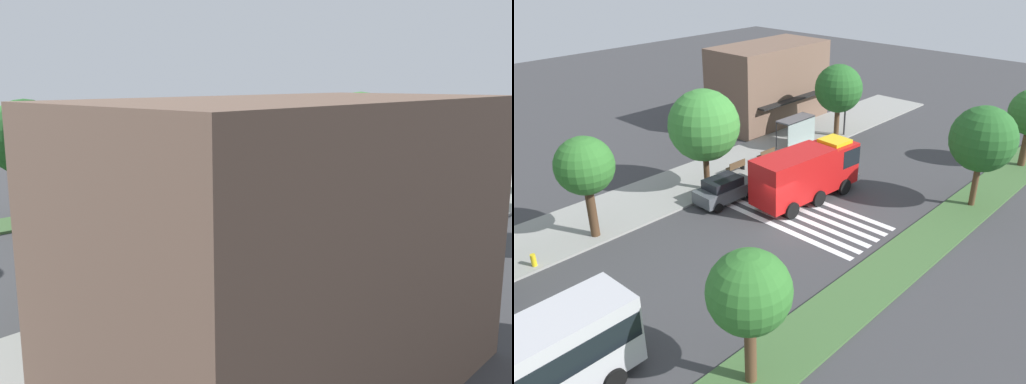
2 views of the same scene
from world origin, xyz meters
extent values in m
plane|color=#38383A|center=(0.00, 0.00, 0.00)|extent=(120.00, 120.00, 0.00)
cube|color=gray|center=(0.00, 9.00, 0.07)|extent=(60.00, 5.72, 0.14)
cube|color=#3D6033|center=(0.00, -7.64, 0.07)|extent=(60.00, 3.00, 0.14)
cube|color=silver|center=(-0.51, 0.00, 0.01)|extent=(0.45, 11.06, 0.01)
cube|color=silver|center=(0.39, 0.00, 0.01)|extent=(0.45, 11.06, 0.01)
cube|color=silver|center=(1.29, 0.00, 0.01)|extent=(0.45, 11.06, 0.01)
cube|color=silver|center=(2.19, 0.00, 0.01)|extent=(0.45, 11.06, 0.01)
cube|color=silver|center=(3.09, 0.00, 0.01)|extent=(0.45, 11.06, 0.01)
cube|color=silver|center=(3.99, 0.00, 0.01)|extent=(0.45, 11.06, 0.01)
cube|color=#B71414|center=(6.43, 0.95, 1.98)|extent=(2.60, 2.76, 2.86)
cube|color=#B71414|center=(2.43, 1.26, 2.06)|extent=(5.80, 3.01, 3.03)
cube|color=black|center=(6.79, 0.92, 2.55)|extent=(1.93, 2.73, 1.26)
cube|color=silver|center=(7.73, 0.85, 0.80)|extent=(0.44, 2.59, 0.50)
cube|color=yellow|center=(6.43, 0.95, 3.53)|extent=(1.82, 1.93, 0.24)
cylinder|color=black|center=(6.29, 2.26, 0.55)|extent=(1.12, 0.38, 1.10)
cylinder|color=black|center=(6.09, -0.32, 0.55)|extent=(1.12, 0.38, 1.10)
cylinder|color=black|center=(1.13, 2.66, 0.55)|extent=(1.12, 0.38, 1.10)
cylinder|color=black|center=(0.93, 0.09, 0.55)|extent=(1.12, 0.38, 1.10)
cylinder|color=black|center=(3.65, 2.46, 0.55)|extent=(1.12, 0.38, 1.10)
cylinder|color=black|center=(3.45, -0.11, 0.55)|extent=(1.12, 0.38, 1.10)
cube|color=#474C51|center=(-29.40, 4.94, 0.68)|extent=(4.46, 1.92, 0.73)
cube|color=black|center=(-29.62, 4.94, 1.38)|extent=(2.51, 1.66, 0.66)
cylinder|color=black|center=(-27.92, 4.07, 0.32)|extent=(0.65, 0.24, 0.64)
cylinder|color=black|center=(-30.83, 4.00, 0.32)|extent=(0.65, 0.24, 0.64)
cube|color=navy|center=(-17.98, 4.94, 0.70)|extent=(4.48, 1.93, 0.77)
cube|color=black|center=(-18.20, 4.95, 1.41)|extent=(2.52, 1.67, 0.64)
cylinder|color=black|center=(-16.49, 5.84, 0.32)|extent=(0.64, 0.23, 0.64)
cylinder|color=black|center=(-16.53, 3.99, 0.32)|extent=(0.64, 0.23, 0.64)
cylinder|color=black|center=(-19.42, 5.89, 0.32)|extent=(0.64, 0.23, 0.64)
cylinder|color=black|center=(-19.46, 4.05, 0.32)|extent=(0.64, 0.23, 0.64)
cube|color=#474C51|center=(-0.25, 4.94, 0.74)|extent=(4.37, 1.99, 0.84)
cube|color=black|center=(-0.46, 4.95, 1.47)|extent=(2.47, 1.70, 0.60)
cylinder|color=black|center=(1.21, 5.80, 0.32)|extent=(0.65, 0.24, 0.64)
cylinder|color=black|center=(1.14, 3.97, 0.32)|extent=(0.65, 0.24, 0.64)
cylinder|color=black|center=(-1.63, 5.91, 0.32)|extent=(0.65, 0.24, 0.64)
cylinder|color=black|center=(-1.70, 4.08, 0.32)|extent=(0.65, 0.24, 0.64)
cube|color=#B2B2B7|center=(-18.27, -2.76, 2.04)|extent=(10.56, 2.67, 3.08)
cube|color=black|center=(-18.27, -2.76, 2.41)|extent=(10.35, 2.72, 1.11)
cylinder|color=black|center=(-21.94, -4.08, 0.50)|extent=(1.00, 0.31, 1.00)
cylinder|color=black|center=(-21.97, -1.53, 0.50)|extent=(1.00, 0.31, 1.00)
cylinder|color=black|center=(-14.57, -4.00, 0.50)|extent=(1.00, 0.31, 1.00)
cylinder|color=black|center=(-14.60, -1.45, 0.50)|extent=(1.00, 0.31, 1.00)
cube|color=#4C4C51|center=(10.87, 8.15, 2.54)|extent=(3.50, 1.40, 0.12)
cube|color=#8C9E99|center=(10.87, 7.49, 1.34)|extent=(3.50, 0.08, 2.40)
cylinder|color=#333338|center=(9.17, 8.80, 1.34)|extent=(0.08, 0.08, 2.40)
cylinder|color=#333338|center=(12.57, 8.80, 1.34)|extent=(0.08, 0.08, 2.40)
cube|color=#4C3823|center=(6.87, 7.86, 0.55)|extent=(1.60, 0.50, 0.08)
cube|color=#4C3823|center=(6.87, 7.64, 0.82)|extent=(1.60, 0.06, 0.45)
cube|color=black|center=(6.15, 7.86, 0.33)|extent=(0.08, 0.45, 0.37)
cube|color=black|center=(7.59, 7.86, 0.33)|extent=(0.08, 0.45, 0.37)
cube|color=#4C3823|center=(3.50, 7.86, 0.55)|extent=(1.60, 0.50, 0.08)
cube|color=#4C3823|center=(3.50, 7.64, 0.82)|extent=(1.60, 0.06, 0.45)
cube|color=black|center=(2.78, 7.86, 0.33)|extent=(0.08, 0.45, 0.37)
cube|color=black|center=(4.22, 7.86, 0.33)|extent=(0.08, 0.45, 0.37)
cylinder|color=#2D2D30|center=(16.04, 6.74, 2.84)|extent=(0.16, 0.16, 5.39)
sphere|color=white|center=(16.04, 6.74, 5.71)|extent=(0.36, 0.36, 0.36)
cube|color=brown|center=(14.70, 14.71, 3.70)|extent=(11.37, 5.68, 7.39)
cube|color=black|center=(14.70, 11.46, 2.80)|extent=(9.09, 0.80, 0.16)
cylinder|color=#513823|center=(-15.54, 7.14, 1.44)|extent=(0.36, 0.36, 2.61)
sphere|color=#2D6B28|center=(-15.54, 7.14, 4.33)|extent=(4.53, 4.53, 4.53)
cylinder|color=#47301E|center=(-8.77, 7.14, 1.79)|extent=(0.53, 0.53, 3.30)
sphere|color=#2D6B28|center=(-8.77, 7.14, 4.61)|extent=(3.35, 3.35, 3.35)
cylinder|color=#47301E|center=(0.05, 7.14, 1.63)|extent=(0.42, 0.42, 2.98)
sphere|color=#387F33|center=(0.05, 7.14, 4.82)|extent=(4.85, 4.85, 4.85)
cylinder|color=#513823|center=(15.41, 7.14, 1.55)|extent=(0.46, 0.46, 2.82)
sphere|color=#235B23|center=(15.41, 7.14, 4.41)|extent=(4.16, 4.16, 4.16)
cylinder|color=#513823|center=(-10.69, -7.64, 1.69)|extent=(0.48, 0.48, 3.10)
sphere|color=#2D6B28|center=(-10.69, -7.64, 4.38)|extent=(3.26, 3.26, 3.26)
cylinder|color=#513823|center=(10.24, -7.64, 1.70)|extent=(0.40, 0.40, 3.12)
sphere|color=#235B23|center=(10.24, -7.64, 4.73)|extent=(4.20, 4.20, 4.20)
cylinder|color=gold|center=(-12.75, 6.64, 0.49)|extent=(0.28, 0.28, 0.70)
camera|label=1|loc=(25.34, 22.71, 7.77)|focal=40.48mm
camera|label=2|loc=(-21.75, -18.80, 15.91)|focal=36.88mm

